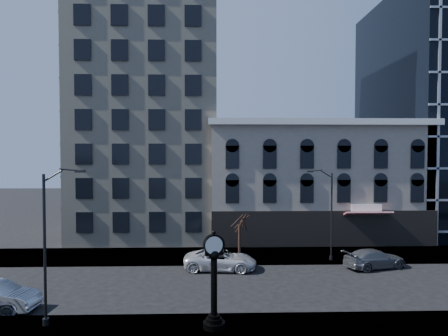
{
  "coord_description": "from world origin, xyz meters",
  "views": [
    {
      "loc": [
        1.1,
        -27.17,
        9.09
      ],
      "look_at": [
        2.0,
        4.0,
        8.0
      ],
      "focal_mm": 32.0,
      "sensor_mm": 36.0,
      "label": 1
    }
  ],
  "objects": [
    {
      "name": "sidewalk_far",
      "position": [
        0.0,
        8.0,
        0.06
      ],
      "size": [
        160.0,
        6.0,
        0.12
      ],
      "primitive_type": "cube",
      "color": "gray",
      "rests_on": "ground"
    },
    {
      "name": "cream_tower",
      "position": [
        -6.11,
        18.88,
        19.32
      ],
      "size": [
        15.9,
        15.4,
        42.5
      ],
      "color": "beige",
      "rests_on": "ground"
    },
    {
      "name": "bare_tree_far",
      "position": [
        3.4,
        6.65,
        3.63
      ],
      "size": [
        2.72,
        2.72,
        4.67
      ],
      "color": "#332019",
      "rests_on": "sidewalk_far"
    },
    {
      "name": "car_far_a",
      "position": [
        1.72,
        3.85,
        0.79
      ],
      "size": [
        5.89,
        3.13,
        1.58
      ],
      "primitive_type": "imported",
      "rotation": [
        0.0,
        0.0,
        1.48
      ],
      "color": "silver",
      "rests_on": "ground"
    },
    {
      "name": "street_lamp_near",
      "position": [
        -7.02,
        -6.36,
        6.46
      ],
      "size": [
        2.18,
        0.35,
        8.4
      ],
      "rotation": [
        0.0,
        0.0,
        -0.04
      ],
      "color": "black",
      "rests_on": "sidewalk_near"
    },
    {
      "name": "car_far_b",
      "position": [
        14.03,
        4.02,
        0.74
      ],
      "size": [
        5.49,
        3.46,
        1.48
      ],
      "primitive_type": "imported",
      "rotation": [
        0.0,
        0.0,
        1.86
      ],
      "color": "#595B60",
      "rests_on": "ground"
    },
    {
      "name": "street_clock",
      "position": [
        1.17,
        -6.9,
        2.41
      ],
      "size": [
        1.15,
        1.15,
        5.06
      ],
      "rotation": [
        0.0,
        0.0,
        0.26
      ],
      "color": "black",
      "rests_on": "sidewalk_near"
    },
    {
      "name": "ground",
      "position": [
        0.0,
        0.0,
        0.0
      ],
      "size": [
        160.0,
        160.0,
        0.0
      ],
      "primitive_type": "plane",
      "color": "black",
      "rests_on": "ground"
    },
    {
      "name": "street_lamp_far",
      "position": [
        10.57,
        5.94,
        6.02
      ],
      "size": [
        2.02,
        0.43,
        7.81
      ],
      "rotation": [
        0.0,
        0.0,
        3.24
      ],
      "color": "black",
      "rests_on": "sidewalk_far"
    },
    {
      "name": "victorian_row",
      "position": [
        12.0,
        15.89,
        6.0
      ],
      "size": [
        22.6,
        11.19,
        12.5
      ],
      "color": "gray",
      "rests_on": "ground"
    }
  ]
}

